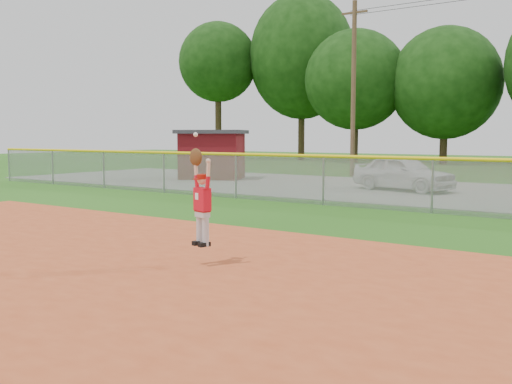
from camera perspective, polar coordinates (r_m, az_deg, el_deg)
ground at (r=7.56m, az=-6.85°, el=-10.58°), size 120.00×120.00×0.00m
parking_strip at (r=22.06m, az=21.86°, el=-0.23°), size 44.00×10.00×0.03m
car_white_a at (r=22.51m, az=14.52°, el=1.87°), size 4.24×2.52×1.35m
utility_shed at (r=27.94m, az=-4.41°, el=3.79°), size 3.95×3.60×2.40m
outfield_fence at (r=16.21m, az=17.23°, el=1.03°), size 40.06×0.10×1.55m
ballplayer at (r=9.10m, az=-5.49°, el=-0.58°), size 0.51×0.29×1.80m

